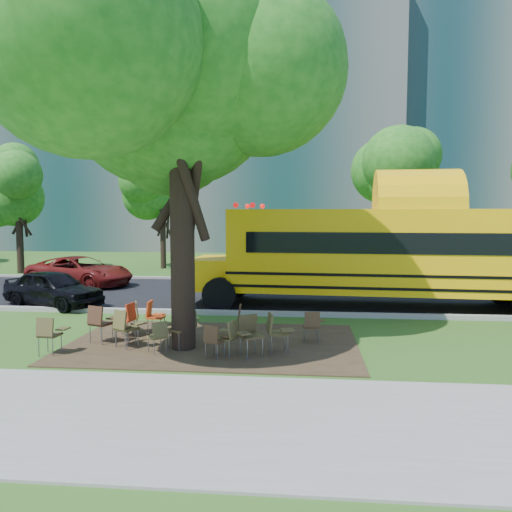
# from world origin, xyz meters

# --- Properties ---
(ground) EXTENTS (160.00, 160.00, 0.00)m
(ground) POSITION_xyz_m (0.00, 0.00, 0.00)
(ground) COLOR #2E561A
(ground) RESTS_ON ground
(sidewalk) EXTENTS (60.00, 4.00, 0.04)m
(sidewalk) POSITION_xyz_m (0.00, -5.00, 0.02)
(sidewalk) COLOR gray
(sidewalk) RESTS_ON ground
(dirt_patch) EXTENTS (7.00, 4.50, 0.03)m
(dirt_patch) POSITION_xyz_m (1.00, -0.50, 0.01)
(dirt_patch) COLOR #382819
(dirt_patch) RESTS_ON ground
(asphalt_road) EXTENTS (80.00, 8.00, 0.04)m
(asphalt_road) POSITION_xyz_m (0.00, 7.00, 0.02)
(asphalt_road) COLOR black
(asphalt_road) RESTS_ON ground
(kerb_near) EXTENTS (80.00, 0.25, 0.14)m
(kerb_near) POSITION_xyz_m (0.00, 3.00, 0.07)
(kerb_near) COLOR gray
(kerb_near) RESTS_ON ground
(kerb_far) EXTENTS (80.00, 0.25, 0.14)m
(kerb_far) POSITION_xyz_m (0.00, 11.10, 0.07)
(kerb_far) COLOR gray
(kerb_far) RESTS_ON ground
(building_main) EXTENTS (38.00, 16.00, 22.00)m
(building_main) POSITION_xyz_m (-8.00, 36.00, 11.00)
(building_main) COLOR slate
(building_main) RESTS_ON ground
(bg_tree_0) EXTENTS (5.20, 5.20, 7.18)m
(bg_tree_0) POSITION_xyz_m (-12.00, 13.00, 4.57)
(bg_tree_0) COLOR black
(bg_tree_0) RESTS_ON ground
(bg_tree_2) EXTENTS (4.80, 4.80, 6.62)m
(bg_tree_2) POSITION_xyz_m (-5.00, 16.00, 4.21)
(bg_tree_2) COLOR black
(bg_tree_2) RESTS_ON ground
(bg_tree_3) EXTENTS (5.60, 5.60, 7.84)m
(bg_tree_3) POSITION_xyz_m (8.00, 14.00, 5.03)
(bg_tree_3) COLOR black
(bg_tree_3) RESTS_ON ground
(main_tree) EXTENTS (7.20, 7.20, 9.68)m
(main_tree) POSITION_xyz_m (0.39, -1.05, 6.06)
(main_tree) COLOR black
(main_tree) RESTS_ON ground
(school_bus) EXTENTS (13.77, 3.83, 3.33)m
(school_bus) POSITION_xyz_m (6.72, 4.56, 1.93)
(school_bus) COLOR #FDBA07
(school_bus) RESTS_ON ground
(chair_0) EXTENTS (0.60, 0.52, 0.88)m
(chair_0) POSITION_xyz_m (-2.47, -1.87, 0.55)
(chair_0) COLOR #4B4120
(chair_0) RESTS_ON ground
(chair_1) EXTENTS (0.76, 0.60, 0.96)m
(chair_1) POSITION_xyz_m (-1.73, -0.80, 0.59)
(chair_1) COLOR #412617
(chair_1) RESTS_ON ground
(chair_2) EXTENTS (0.52, 0.66, 0.77)m
(chair_2) POSITION_xyz_m (-0.06, -1.52, 0.47)
(chair_2) COLOR brown
(chair_2) RESTS_ON ground
(chair_3) EXTENTS (0.78, 0.61, 0.91)m
(chair_3) POSITION_xyz_m (0.32, -1.02, 0.56)
(chair_3) COLOR #4B4120
(chair_3) RESTS_ON ground
(chair_4) EXTENTS (0.62, 0.49, 0.77)m
(chair_4) POSITION_xyz_m (1.28, -1.82, 0.48)
(chair_4) COLOR #412A17
(chair_4) RESTS_ON ground
(chair_5) EXTENTS (0.63, 0.78, 0.94)m
(chair_5) POSITION_xyz_m (2.01, -1.58, 0.58)
(chair_5) COLOR #43381D
(chair_5) RESTS_ON ground
(chair_6) EXTENTS (0.50, 0.64, 0.83)m
(chair_6) POSITION_xyz_m (1.54, -1.58, 0.51)
(chair_6) COLOR brown
(chair_6) RESTS_ON ground
(chair_7) EXTENTS (0.68, 0.64, 0.94)m
(chair_7) POSITION_xyz_m (2.58, -1.28, 0.58)
(chair_7) COLOR #483E1F
(chair_7) RESTS_ON ground
(chair_8) EXTENTS (0.53, 0.65, 0.90)m
(chair_8) POSITION_xyz_m (-1.31, -0.12, 0.56)
(chair_8) COLOR red
(chair_8) RESTS_ON ground
(chair_9) EXTENTS (0.66, 0.59, 0.86)m
(chair_9) POSITION_xyz_m (-1.32, 0.29, 0.53)
(chair_9) COLOR brown
(chair_9) RESTS_ON ground
(chair_10) EXTENTS (0.52, 0.57, 0.89)m
(chair_10) POSITION_xyz_m (-0.73, 0.30, 0.55)
(chair_10) COLOR #D24416
(chair_10) RESTS_ON ground
(chair_11) EXTENTS (0.55, 0.68, 0.82)m
(chair_11) POSITION_xyz_m (0.38, -0.44, 0.50)
(chair_11) COLOR brown
(chair_11) RESTS_ON ground
(chair_12) EXTENTS (0.55, 0.58, 0.88)m
(chair_12) POSITION_xyz_m (1.71, -0.01, 0.54)
(chair_12) COLOR #452B18
(chair_12) RESTS_ON ground
(chair_13) EXTENTS (0.54, 0.53, 0.80)m
(chair_13) POSITION_xyz_m (3.42, -0.22, 0.50)
(chair_13) COLOR #4A321A
(chair_13) RESTS_ON ground
(chair_14) EXTENTS (0.79, 0.62, 0.93)m
(chair_14) POSITION_xyz_m (-0.96, -1.20, 0.58)
(chair_14) COLOR brown
(chair_14) RESTS_ON ground
(chair_15) EXTENTS (0.51, 0.65, 0.82)m
(chair_15) POSITION_xyz_m (-1.09, -0.97, 0.51)
(chair_15) COLOR #4D321B
(chair_15) RESTS_ON ground
(black_car) EXTENTS (4.01, 2.76, 1.27)m
(black_car) POSITION_xyz_m (-5.34, 3.80, 0.63)
(black_car) COLOR black
(black_car) RESTS_ON ground
(bg_car_red) EXTENTS (5.17, 3.44, 1.32)m
(bg_car_red) POSITION_xyz_m (-6.57, 8.50, 0.66)
(bg_car_red) COLOR maroon
(bg_car_red) RESTS_ON ground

